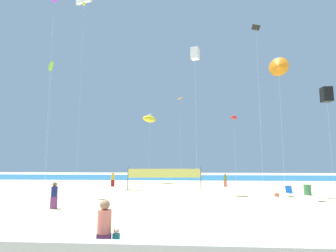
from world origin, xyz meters
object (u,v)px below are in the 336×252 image
Objects in this scene: folding_beach_chair at (289,191)px; volleyball_net at (164,174)px; kite_black_box at (326,95)px; kite_white_box at (195,54)px; kite_orange_diamond at (180,99)px; kite_lime_delta at (52,67)px; beachgoer_olive_shirt at (225,180)px; mother_figure at (104,228)px; toddler_figure at (116,244)px; kite_orange_delta at (278,66)px; trash_barrel at (307,190)px; beachgoer_mustard_shirt at (113,179)px; kite_black_diamond at (256,29)px; kite_red_inflatable at (234,118)px; beach_handbag at (277,195)px; beachgoer_navy_shirt at (54,194)px; kite_violet_diamond at (54,6)px; kite_yellow_inflatable at (150,119)px.

folding_beach_chair is 0.12× the size of volleyball_net.
kite_black_box is 0.70× the size of kite_white_box.
kite_lime_delta is at bearing -146.82° from kite_orange_diamond.
beachgoer_olive_shirt is 10.17m from folding_beach_chair.
mother_figure is at bearing -92.41° from kite_orange_diamond.
toddler_figure is 20.77m from kite_white_box.
toddler_figure is 20.71m from volleyball_net.
kite_orange_delta reaches higher than beachgoer_olive_shirt.
trash_barrel is 28.99m from kite_lime_delta.
kite_orange_delta is (16.88, -9.25, 10.18)m from beachgoer_mustard_shirt.
kite_black_diamond reaches higher than kite_red_inflatable.
kite_black_diamond is 1.50× the size of kite_black_box.
kite_black_diamond is 0.99× the size of kite_lime_delta.
folding_beach_chair is at bearing -77.04° from kite_red_inflatable.
mother_figure reaches higher than beachgoer_olive_shirt.
mother_figure reaches higher than beach_handbag.
kite_red_inflatable is at bearing 97.71° from beach_handbag.
beachgoer_navy_shirt is (-12.53, -16.69, 0.04)m from beachgoer_olive_shirt.
kite_black_box reaches higher than trash_barrel.
mother_figure is 0.14× the size of kite_orange_diamond.
kite_violet_diamond is at bearing 23.08° from beachgoer_olive_shirt.
volleyball_net is (-12.82, 3.32, 1.18)m from trash_barrel.
kite_black_diamond reaches higher than mother_figure.
kite_red_inflatable is at bearing 37.73° from volleyball_net.
kite_orange_diamond is (-9.51, 14.01, 11.29)m from folding_beach_chair.
beach_handbag is 25.22m from kite_violet_diamond.
kite_orange_delta is at bearing -26.42° from volleyball_net.
kite_black_diamond is at bearing 0.06° from kite_violet_diamond.
toddler_figure is at bearing -54.99° from kite_violet_diamond.
kite_yellow_inflatable is (-15.80, 12.85, 8.50)m from trash_barrel.
kite_lime_delta is at bearing 161.48° from kite_black_diamond.
beach_handbag is 26.72m from kite_lime_delta.
beachgoer_olive_shirt is 15.36m from kite_white_box.
kite_orange_diamond reaches higher than kite_black_box.
kite_violet_diamond reaches higher than kite_lime_delta.
kite_lime_delta reaches higher than kite_orange_diamond.
kite_orange_diamond is at bearing 81.23° from folding_beach_chair.
kite_red_inflatable is (7.88, 27.11, 7.98)m from toddler_figure.
kite_violet_diamond reaches higher than beachgoer_olive_shirt.
kite_orange_diamond reaches higher than beachgoer_navy_shirt.
folding_beach_chair is (17.40, -8.70, -0.44)m from beachgoer_mustard_shirt.
beachgoer_navy_shirt is 17.22m from beach_handbag.
kite_red_inflatable is 0.51× the size of kite_violet_diamond.
kite_yellow_inflatable is at bearing 91.49° from folding_beach_chair.
kite_black_diamond is at bearing -141.65° from kite_orange_delta.
kite_black_diamond is (13.92, 5.11, 12.82)m from beachgoer_navy_shirt.
beachgoer_mustard_shirt is at bearing -146.07° from kite_orange_diamond.
kite_orange_delta is (10.33, -5.13, 9.45)m from volleyball_net.
toddler_figure is 27.93m from kite_lime_delta.
beachgoer_navy_shirt is 0.17× the size of kite_black_box.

